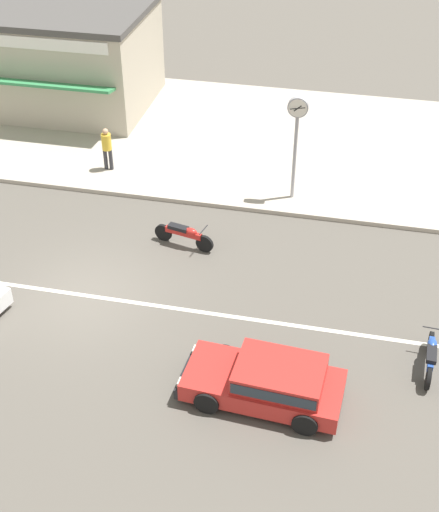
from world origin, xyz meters
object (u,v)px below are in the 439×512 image
(motorcycle_0, at_px, (184,234))
(pedestrian_by_shop, at_px, (107,146))
(motorcycle_1, at_px, (431,355))
(street_clock, at_px, (297,124))
(hatchback_red_2, at_px, (269,381))
(shopfront_mid_block, at_px, (74,57))

(motorcycle_0, bearing_deg, pedestrian_by_shop, 134.67)
(motorcycle_1, distance_m, street_clock, 8.71)
(hatchback_red_2, distance_m, shopfront_mid_block, 18.01)
(hatchback_red_2, height_order, pedestrian_by_shop, pedestrian_by_shop)
(shopfront_mid_block, bearing_deg, pedestrian_by_shop, -58.55)
(pedestrian_by_shop, xyz_separation_m, shopfront_mid_block, (-3.12, 5.11, 1.10))
(pedestrian_by_shop, bearing_deg, motorcycle_0, -45.33)
(pedestrian_by_shop, bearing_deg, hatchback_red_2, -52.31)
(street_clock, height_order, pedestrian_by_shop, street_clock)
(shopfront_mid_block, bearing_deg, motorcycle_0, -52.28)
(street_clock, bearing_deg, motorcycle_0, -130.71)
(hatchback_red_2, bearing_deg, motorcycle_1, 26.40)
(motorcycle_1, xyz_separation_m, pedestrian_by_shop, (-11.06, 7.62, 0.64))
(pedestrian_by_shop, distance_m, shopfront_mid_block, 6.09)
(motorcycle_1, height_order, shopfront_mid_block, shopfront_mid_block)
(motorcycle_0, height_order, pedestrian_by_shop, pedestrian_by_shop)
(hatchback_red_2, bearing_deg, pedestrian_by_shop, 127.69)
(shopfront_mid_block, bearing_deg, motorcycle_1, -41.91)
(motorcycle_1, xyz_separation_m, shopfront_mid_block, (-14.18, 12.73, 1.75))
(street_clock, distance_m, pedestrian_by_shop, 6.92)
(pedestrian_by_shop, height_order, shopfront_mid_block, shopfront_mid_block)
(street_clock, height_order, shopfront_mid_block, shopfront_mid_block)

